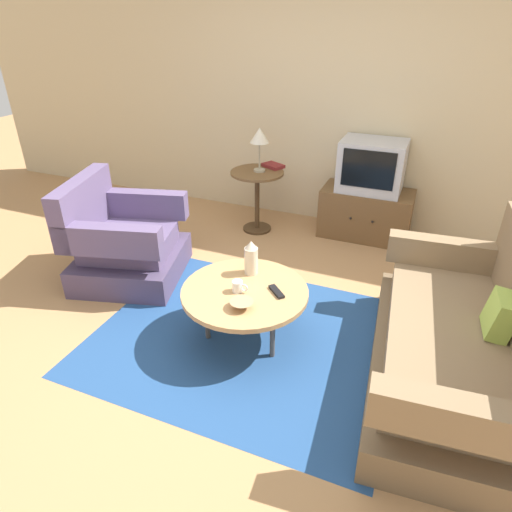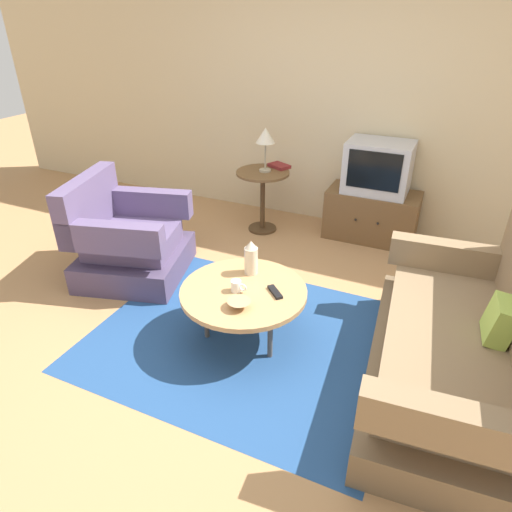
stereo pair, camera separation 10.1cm
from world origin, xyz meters
TOP-DOWN VIEW (x-y plane):
  - ground_plane at (0.00, 0.00)m, footprint 16.00×16.00m
  - back_wall at (0.00, 2.30)m, footprint 9.00×0.12m
  - area_rug at (0.05, -0.05)m, footprint 2.14×1.77m
  - armchair at (-1.29, 0.36)m, footprint 1.06×1.08m
  - couch at (1.45, 0.03)m, footprint 1.02×1.82m
  - coffee_table at (0.05, -0.05)m, footprint 0.88×0.88m
  - side_table at (-0.57, 1.68)m, footprint 0.55×0.55m
  - tv_stand at (0.52, 1.97)m, footprint 0.91×0.48m
  - television at (0.52, 1.99)m, footprint 0.62×0.46m
  - table_lamp at (-0.55, 1.70)m, footprint 0.19×0.19m
  - vase at (0.00, 0.18)m, footprint 0.10×0.10m
  - mug at (0.01, -0.08)m, footprint 0.11×0.07m
  - bowl at (0.11, -0.25)m, footprint 0.15×0.15m
  - tv_remote_dark at (0.26, 0.00)m, footprint 0.15×0.15m
  - book at (-0.47, 1.88)m, footprint 0.26×0.23m

SIDE VIEW (x-z plane):
  - ground_plane at x=0.00m, z-range 0.00..0.00m
  - area_rug at x=0.05m, z-range 0.00..0.00m
  - tv_stand at x=0.52m, z-range 0.00..0.50m
  - couch at x=1.45m, z-range -0.17..0.78m
  - armchair at x=-1.29m, z-range -0.13..0.76m
  - coffee_table at x=0.05m, z-range 0.18..0.60m
  - tv_remote_dark at x=0.26m, z-range 0.42..0.44m
  - bowl at x=0.11m, z-range 0.42..0.47m
  - mug at x=0.01m, z-range 0.42..0.50m
  - side_table at x=-0.57m, z-range 0.15..0.80m
  - vase at x=0.00m, z-range 0.41..0.67m
  - book at x=-0.47m, z-range 0.65..0.69m
  - television at x=0.52m, z-range 0.50..1.00m
  - table_lamp at x=-0.55m, z-range 0.78..1.22m
  - back_wall at x=0.00m, z-range 0.00..2.70m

